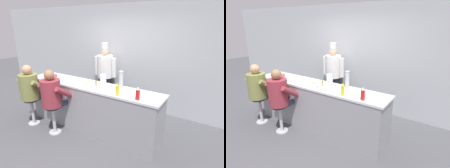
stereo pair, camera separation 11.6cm
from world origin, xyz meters
TOP-DOWN VIEW (x-y plane):
  - ground_plane at (0.00, 0.00)m, footprint 20.00×20.00m
  - wall_back at (0.00, 1.84)m, footprint 10.00×0.06m
  - diner_counter at (0.00, 0.30)m, footprint 3.12×0.59m
  - ketchup_bottle_red at (1.16, 0.10)m, footprint 0.07×0.07m
  - mustard_bottle_yellow at (0.78, 0.08)m, footprint 0.06×0.06m
  - hot_sauce_bottle_orange at (0.20, 0.23)m, footprint 0.03×0.03m
  - water_pitcher_clear at (0.23, 0.43)m, footprint 0.14×0.12m
  - breakfast_plate at (-0.05, 0.27)m, footprint 0.28×0.28m
  - cereal_bowl at (-1.08, 0.29)m, footprint 0.15×0.15m
  - coffee_mug_white at (0.23, 0.10)m, footprint 0.14×0.09m
  - cup_stack_steel at (0.65, 0.45)m, footprint 0.09×0.09m
  - diner_seated_olive at (-1.25, -0.23)m, footprint 0.60×0.59m
  - diner_seated_maroon at (-0.55, -0.23)m, footprint 0.59×0.58m
  - cook_in_whites_near at (-0.48, 1.56)m, footprint 0.68×0.43m

SIDE VIEW (x-z plane):
  - ground_plane at x=0.00m, z-range 0.00..0.00m
  - diner_counter at x=0.00m, z-range 0.00..1.02m
  - diner_seated_maroon at x=-0.55m, z-range 0.17..1.54m
  - diner_seated_olive at x=-1.25m, z-range 0.17..1.56m
  - cook_in_whites_near at x=-0.48m, z-range 0.09..1.82m
  - breakfast_plate at x=-0.05m, z-range 1.01..1.06m
  - cereal_bowl at x=-1.08m, z-range 1.02..1.07m
  - coffee_mug_white at x=0.23m, z-range 1.02..1.11m
  - hot_sauce_bottle_orange at x=0.20m, z-range 1.01..1.15m
  - ketchup_bottle_red at x=1.16m, z-range 1.01..1.24m
  - water_pitcher_clear at x=0.23m, z-range 1.02..1.24m
  - mustard_bottle_yellow at x=0.78m, z-range 1.01..1.24m
  - cup_stack_steel at x=0.65m, z-range 1.02..1.36m
  - wall_back at x=0.00m, z-range 0.00..2.70m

